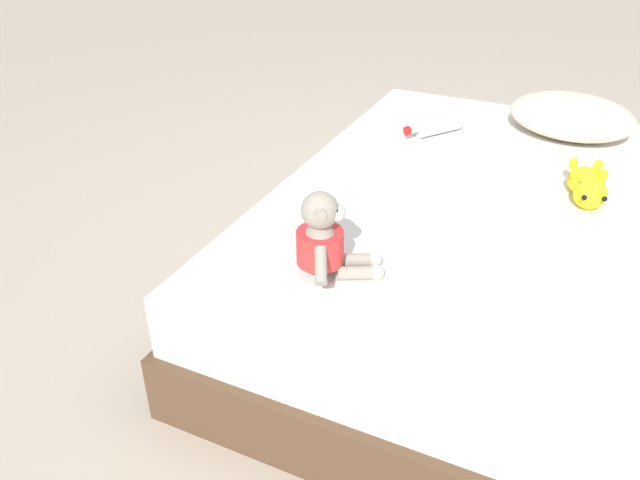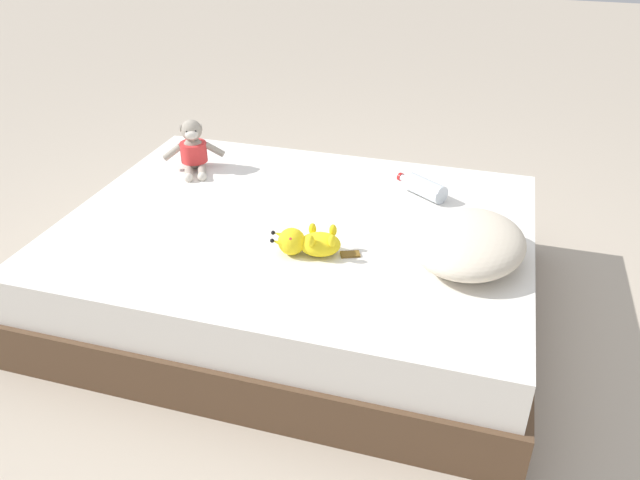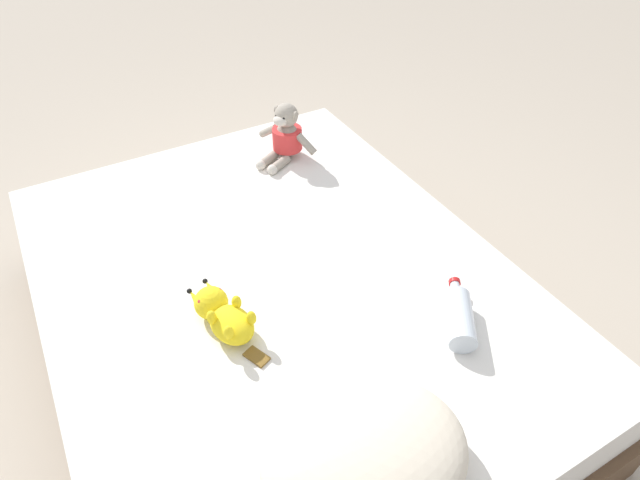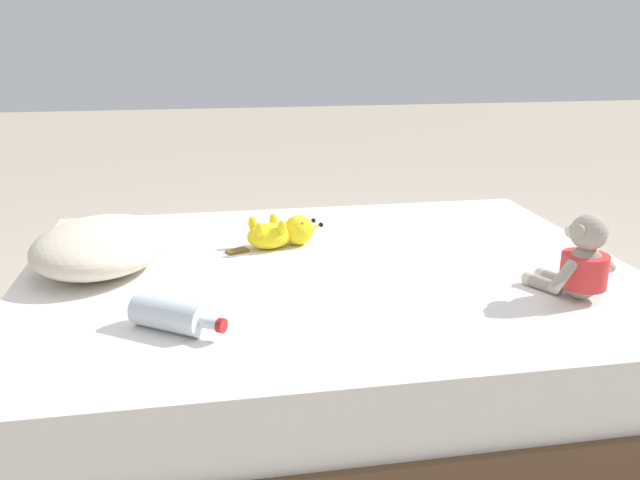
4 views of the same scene
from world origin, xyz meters
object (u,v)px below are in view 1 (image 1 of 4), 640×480
Objects in this scene: bed at (496,254)px; plush_yellow_creature at (587,186)px; plush_monkey at (324,241)px; glass_bottle at (437,124)px; pillow at (572,116)px.

bed is 5.69× the size of plush_yellow_creature.
glass_bottle is (-0.02, 1.07, -0.06)m from plush_monkey.
plush_yellow_creature is 1.40× the size of glass_bottle.
glass_bottle is (-0.36, 0.45, 0.24)m from bed.
pillow reaches higher than bed.
pillow is at bearing 80.99° from bed.
pillow reaches higher than glass_bottle.
plush_monkey is 0.82× the size of plush_yellow_creature.
bed is at bearing -152.65° from plush_yellow_creature.
pillow is at bearing 25.26° from glass_bottle.
plush_monkey is at bearing -127.94° from plush_yellow_creature.
plush_yellow_creature is 0.68m from glass_bottle.
pillow is 2.30× the size of glass_bottle.
plush_monkey is 1.14× the size of glass_bottle.
plush_yellow_creature is at bearing -78.03° from pillow.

